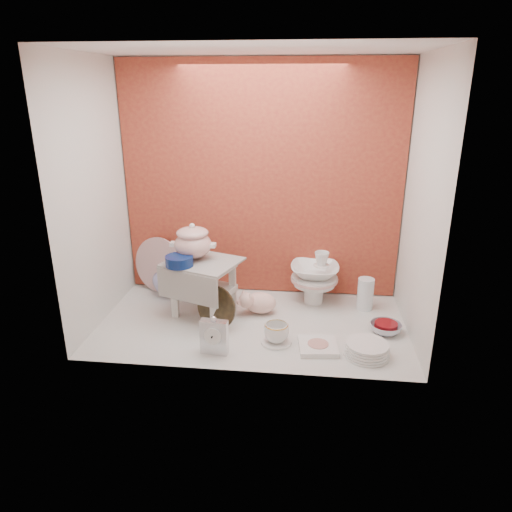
{
  "coord_description": "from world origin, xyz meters",
  "views": [
    {
      "loc": [
        0.3,
        -2.48,
        1.34
      ],
      "look_at": [
        0.02,
        0.02,
        0.42
      ],
      "focal_mm": 33.13,
      "sensor_mm": 36.0,
      "label": 1
    }
  ],
  "objects": [
    {
      "name": "ground",
      "position": [
        0.0,
        0.0,
        0.0
      ],
      "size": [
        1.8,
        1.8,
        0.0
      ],
      "primitive_type": "plane",
      "color": "silver",
      "rests_on": "ground"
    },
    {
      "name": "niche_shell",
      "position": [
        0.0,
        0.18,
        0.93
      ],
      "size": [
        1.86,
        1.03,
        1.53
      ],
      "color": "#AA492A",
      "rests_on": "ground"
    },
    {
      "name": "step_stool",
      "position": [
        -0.31,
        0.09,
        0.17
      ],
      "size": [
        0.5,
        0.47,
        0.35
      ],
      "primitive_type": null,
      "rotation": [
        0.0,
        0.0,
        -0.35
      ],
      "color": "silver",
      "rests_on": "ground"
    },
    {
      "name": "soup_tureen",
      "position": [
        -0.37,
        0.13,
        0.46
      ],
      "size": [
        0.3,
        0.3,
        0.22
      ],
      "primitive_type": null,
      "rotation": [
        0.0,
        0.0,
        -0.14
      ],
      "color": "white",
      "rests_on": "step_stool"
    },
    {
      "name": "cobalt_bowl",
      "position": [
        -0.43,
        0.0,
        0.38
      ],
      "size": [
        0.18,
        0.18,
        0.06
      ],
      "primitive_type": "cylinder",
      "rotation": [
        0.0,
        0.0,
        -0.12
      ],
      "color": "#0B1E54",
      "rests_on": "step_stool"
    },
    {
      "name": "floral_platter",
      "position": [
        -0.69,
        0.41,
        0.19
      ],
      "size": [
        0.38,
        0.2,
        0.37
      ],
      "primitive_type": null,
      "rotation": [
        0.0,
        0.0,
        -0.34
      ],
      "color": "white",
      "rests_on": "ground"
    },
    {
      "name": "blue_white_vase",
      "position": [
        -0.59,
        0.37,
        0.13
      ],
      "size": [
        0.27,
        0.27,
        0.26
      ],
      "primitive_type": "imported",
      "rotation": [
        0.0,
        0.0,
        0.08
      ],
      "color": "white",
      "rests_on": "ground"
    },
    {
      "name": "lacquer_tray",
      "position": [
        -0.2,
        -0.07,
        0.13
      ],
      "size": [
        0.26,
        0.16,
        0.25
      ],
      "primitive_type": null,
      "rotation": [
        0.0,
        0.0,
        -0.41
      ],
      "color": "black",
      "rests_on": "ground"
    },
    {
      "name": "mantel_clock",
      "position": [
        -0.16,
        -0.35,
        0.11
      ],
      "size": [
        0.15,
        0.07,
        0.21
      ],
      "primitive_type": "cube",
      "rotation": [
        0.0,
        0.0,
        -0.11
      ],
      "color": "silver",
      "rests_on": "ground"
    },
    {
      "name": "plush_pig",
      "position": [
        0.03,
        0.14,
        0.07
      ],
      "size": [
        0.26,
        0.19,
        0.15
      ],
      "primitive_type": "ellipsoid",
      "rotation": [
        0.0,
        0.0,
        0.09
      ],
      "color": "beige",
      "rests_on": "ground"
    },
    {
      "name": "teacup_saucer",
      "position": [
        0.16,
        -0.21,
        0.01
      ],
      "size": [
        0.2,
        0.2,
        0.01
      ],
      "primitive_type": "cylinder",
      "rotation": [
        0.0,
        0.0,
        0.2
      ],
      "color": "white",
      "rests_on": "ground"
    },
    {
      "name": "gold_rim_teacup",
      "position": [
        0.16,
        -0.21,
        0.07
      ],
      "size": [
        0.18,
        0.18,
        0.11
      ],
      "primitive_type": "imported",
      "rotation": [
        0.0,
        0.0,
        -0.42
      ],
      "color": "white",
      "rests_on": "teacup_saucer"
    },
    {
      "name": "lattice_dish",
      "position": [
        0.39,
        -0.25,
        0.01
      ],
      "size": [
        0.22,
        0.22,
        0.03
      ],
      "primitive_type": "cube",
      "rotation": [
        0.0,
        0.0,
        0.11
      ],
      "color": "white",
      "rests_on": "ground"
    },
    {
      "name": "dinner_plate_stack",
      "position": [
        0.64,
        -0.29,
        0.04
      ],
      "size": [
        0.29,
        0.29,
        0.07
      ],
      "primitive_type": "cylinder",
      "rotation": [
        0.0,
        0.0,
        0.28
      ],
      "color": "white",
      "rests_on": "ground"
    },
    {
      "name": "crystal_bowl",
      "position": [
        0.77,
        -0.03,
        0.03
      ],
      "size": [
        0.19,
        0.19,
        0.06
      ],
      "primitive_type": "imported",
      "rotation": [
        0.0,
        0.0,
        -0.09
      ],
      "color": "silver",
      "rests_on": "ground"
    },
    {
      "name": "clear_glass_vase",
      "position": [
        0.68,
        0.28,
        0.1
      ],
      "size": [
        0.12,
        0.12,
        0.2
      ],
      "primitive_type": "cylinder",
      "rotation": [
        0.0,
        0.0,
        -0.18
      ],
      "color": "silver",
      "rests_on": "ground"
    },
    {
      "name": "porcelain_tower",
      "position": [
        0.36,
        0.34,
        0.18
      ],
      "size": [
        0.4,
        0.4,
        0.35
      ],
      "primitive_type": null,
      "rotation": [
        0.0,
        0.0,
        -0.42
      ],
      "color": "white",
      "rests_on": "ground"
    }
  ]
}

